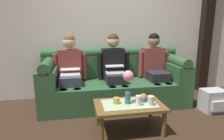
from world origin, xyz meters
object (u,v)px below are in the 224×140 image
(person_right, at_px, (155,65))
(coffee_table, at_px, (129,108))
(cup_near_left, at_px, (151,101))
(snack_bowl, at_px, (143,98))
(cup_far_center, at_px, (138,101))
(backpack_right, at_px, (213,101))
(cup_near_right, at_px, (116,101))
(person_left, at_px, (70,68))
(couch, at_px, (114,83))
(person_middle, at_px, (114,67))
(flower_vase, at_px, (128,81))

(person_right, height_order, coffee_table, person_right)
(cup_near_left, bearing_deg, snack_bowl, 105.15)
(person_right, xyz_separation_m, snack_bowl, (-0.54, -0.94, -0.24))
(cup_far_center, xyz_separation_m, backpack_right, (1.40, 0.44, -0.27))
(person_right, xyz_separation_m, backpack_right, (0.75, -0.63, -0.48))
(snack_bowl, distance_m, cup_near_right, 0.36)
(person_left, bearing_deg, snack_bowl, -44.91)
(cup_near_left, bearing_deg, coffee_table, 156.08)
(backpack_right, bearing_deg, cup_near_right, -168.64)
(couch, distance_m, person_left, 0.80)
(coffee_table, relative_size, cup_near_left, 7.41)
(person_middle, bearing_deg, cup_far_center, -85.08)
(person_left, distance_m, person_middle, 0.74)
(couch, relative_size, person_right, 2.01)
(cup_near_left, xyz_separation_m, cup_far_center, (-0.15, 0.02, 0.00))
(person_middle, xyz_separation_m, backpack_right, (1.49, -0.63, -0.48))
(person_right, height_order, backpack_right, person_right)
(flower_vase, distance_m, cup_far_center, 0.27)
(person_right, xyz_separation_m, cup_near_right, (-0.90, -0.96, -0.24))
(coffee_table, xyz_separation_m, backpack_right, (1.49, 0.35, -0.15))
(snack_bowl, bearing_deg, coffee_table, -167.76)
(cup_far_center, bearing_deg, cup_near_right, 156.42)
(person_left, xyz_separation_m, cup_near_right, (0.58, -0.96, -0.24))
(person_left, distance_m, person_right, 1.48)
(cup_near_left, distance_m, cup_far_center, 0.15)
(person_left, distance_m, snack_bowl, 1.35)
(cup_far_center, bearing_deg, snack_bowl, 50.21)
(couch, height_order, person_middle, person_middle)
(couch, bearing_deg, cup_far_center, -85.10)
(cup_near_right, bearing_deg, person_left, 121.05)
(flower_vase, distance_m, cup_near_right, 0.29)
(couch, distance_m, person_right, 0.80)
(coffee_table, bearing_deg, snack_bowl, 12.24)
(couch, bearing_deg, person_left, -179.66)
(coffee_table, distance_m, flower_vase, 0.35)
(couch, height_order, person_left, person_left)
(cup_near_right, bearing_deg, person_right, 46.91)
(person_left, height_order, coffee_table, person_left)
(coffee_table, distance_m, backpack_right, 1.54)
(person_left, relative_size, cup_near_right, 14.94)
(couch, xyz_separation_m, snack_bowl, (0.20, -0.95, 0.06))
(person_left, distance_m, flower_vase, 1.22)
(backpack_right, bearing_deg, cup_far_center, -162.46)
(cup_near_left, relative_size, cup_far_center, 0.92)
(person_left, bearing_deg, flower_vase, -53.85)
(person_left, height_order, cup_near_left, person_left)
(couch, bearing_deg, snack_bowl, -77.88)
(coffee_table, distance_m, cup_far_center, 0.18)
(person_right, bearing_deg, cup_far_center, -121.11)
(couch, distance_m, snack_bowl, 0.97)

